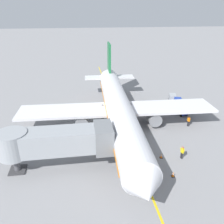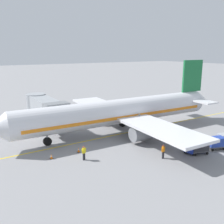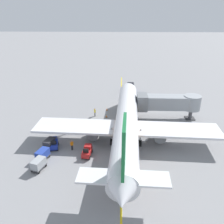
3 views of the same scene
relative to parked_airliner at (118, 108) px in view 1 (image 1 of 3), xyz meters
The scene contains 14 objects.
ground_plane 3.31m from the parked_airliner, 153.59° to the right, with size 400.00×400.00×0.00m, color gray.
gate_lead_in_line 3.30m from the parked_airliner, 153.59° to the right, with size 0.24×80.00×0.01m, color gold.
parked_airliner is the anchor object (origin of this frame).
jet_bridge 12.30m from the parked_airliner, 46.89° to the left, with size 12.50×3.50×4.98m.
baggage_tug_lead 8.06m from the parked_airliner, 141.03° to the right, with size 1.48×2.60×1.62m.
baggage_tug_trailing 12.13m from the parked_airliner, 166.49° to the right, with size 1.74×2.70×1.62m.
baggage_cart_front 12.72m from the parked_airliner, 165.78° to the right, with size 1.89×2.97×1.58m.
baggage_cart_second_in_train 13.95m from the parked_airliner, 153.65° to the right, with size 1.89×2.97×1.58m.
baggage_cart_third_in_train 15.02m from the parked_airliner, 145.26° to the right, with size 1.89×2.97×1.58m.
ground_crew_wing_walker 11.16m from the parked_airliner, behind, with size 0.33×0.72×1.69m.
ground_crew_loader 11.57m from the parked_airliner, 123.51° to the left, with size 0.34×0.72×1.69m.
ground_crew_marshaller 9.46m from the parked_airliner, 158.25° to the right, with size 0.51×0.63×1.69m.
safety_cone_nose_left 13.45m from the parked_airliner, 107.56° to the left, with size 0.36×0.36×0.59m.
safety_cone_nose_right 10.22m from the parked_airliner, 113.19° to the left, with size 0.36×0.36×0.59m.
Camera 1 is at (6.38, 31.90, 16.84)m, focal length 37.06 mm.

